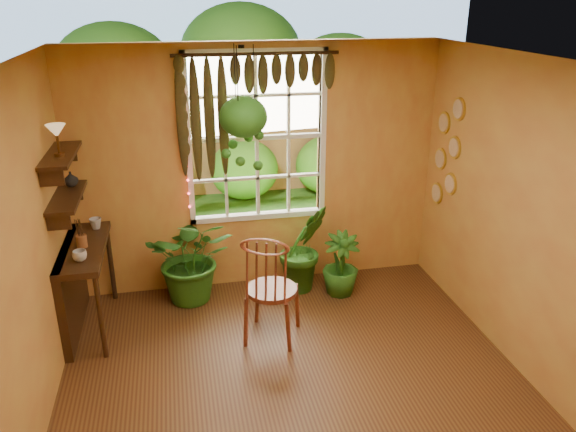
# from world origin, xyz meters

# --- Properties ---
(floor) EXTENTS (4.50, 4.50, 0.00)m
(floor) POSITION_xyz_m (0.00, 0.00, 0.00)
(floor) COLOR brown
(floor) RESTS_ON ground
(ceiling) EXTENTS (4.50, 4.50, 0.00)m
(ceiling) POSITION_xyz_m (0.00, 0.00, 2.70)
(ceiling) COLOR silver
(ceiling) RESTS_ON wall_back
(wall_back) EXTENTS (4.00, 0.00, 4.00)m
(wall_back) POSITION_xyz_m (0.00, 2.25, 1.35)
(wall_back) COLOR gold
(wall_back) RESTS_ON floor
(wall_left) EXTENTS (0.00, 4.50, 4.50)m
(wall_left) POSITION_xyz_m (-2.00, 0.00, 1.35)
(wall_left) COLOR gold
(wall_left) RESTS_ON floor
(wall_right) EXTENTS (0.00, 4.50, 4.50)m
(wall_right) POSITION_xyz_m (2.00, 0.00, 1.35)
(wall_right) COLOR gold
(wall_right) RESTS_ON floor
(window) EXTENTS (1.52, 0.10, 1.86)m
(window) POSITION_xyz_m (0.00, 2.28, 1.70)
(window) COLOR white
(window) RESTS_ON wall_back
(valance_vine) EXTENTS (1.70, 0.12, 1.10)m
(valance_vine) POSITION_xyz_m (-0.08, 2.16, 2.28)
(valance_vine) COLOR #371F0F
(valance_vine) RESTS_ON window
(string_lights) EXTENTS (0.03, 0.03, 1.54)m
(string_lights) POSITION_xyz_m (-0.76, 2.19, 1.75)
(string_lights) COLOR #FF2633
(string_lights) RESTS_ON window
(wall_plates) EXTENTS (0.04, 0.32, 1.10)m
(wall_plates) POSITION_xyz_m (1.98, 1.79, 1.55)
(wall_plates) COLOR #FCECCE
(wall_plates) RESTS_ON wall_right
(counter_ledge) EXTENTS (0.40, 1.20, 0.90)m
(counter_ledge) POSITION_xyz_m (-1.91, 1.60, 0.55)
(counter_ledge) COLOR #371F0F
(counter_ledge) RESTS_ON floor
(shelf_lower) EXTENTS (0.25, 0.90, 0.04)m
(shelf_lower) POSITION_xyz_m (-1.88, 1.60, 1.40)
(shelf_lower) COLOR #371F0F
(shelf_lower) RESTS_ON wall_left
(shelf_upper) EXTENTS (0.25, 0.90, 0.04)m
(shelf_upper) POSITION_xyz_m (-1.88, 1.60, 1.80)
(shelf_upper) COLOR #371F0F
(shelf_upper) RESTS_ON wall_left
(backyard) EXTENTS (14.00, 10.00, 12.00)m
(backyard) POSITION_xyz_m (0.24, 6.87, 1.28)
(backyard) COLOR #225518
(backyard) RESTS_ON ground
(windsor_chair) EXTENTS (0.65, 0.66, 1.31)m
(windsor_chair) POSITION_xyz_m (-0.08, 1.04, 0.38)
(windsor_chair) COLOR maroon
(windsor_chair) RESTS_ON floor
(potted_plant_left) EXTENTS (1.00, 0.89, 1.00)m
(potted_plant_left) POSITION_xyz_m (-0.77, 1.96, 0.50)
(potted_plant_left) COLOR #1C5416
(potted_plant_left) RESTS_ON floor
(potted_plant_mid) EXTENTS (0.65, 0.57, 1.01)m
(potted_plant_mid) POSITION_xyz_m (0.46, 1.95, 0.51)
(potted_plant_mid) COLOR #1C5416
(potted_plant_mid) RESTS_ON floor
(potted_plant_right) EXTENTS (0.42, 0.42, 0.72)m
(potted_plant_right) POSITION_xyz_m (0.83, 1.76, 0.36)
(potted_plant_right) COLOR #1C5416
(potted_plant_right) RESTS_ON floor
(hanging_basket) EXTENTS (0.48, 0.48, 1.21)m
(hanging_basket) POSITION_xyz_m (-0.19, 1.87, 1.97)
(hanging_basket) COLOR black
(hanging_basket) RESTS_ON ceiling
(cup_a) EXTENTS (0.16, 0.16, 0.10)m
(cup_a) POSITION_xyz_m (-1.78, 1.26, 0.95)
(cup_a) COLOR silver
(cup_a) RESTS_ON counter_ledge
(cup_b) EXTENTS (0.13, 0.13, 0.11)m
(cup_b) POSITION_xyz_m (-1.72, 2.01, 0.96)
(cup_b) COLOR beige
(cup_b) RESTS_ON counter_ledge
(brush_jar) EXTENTS (0.10, 0.10, 0.36)m
(brush_jar) POSITION_xyz_m (-1.80, 1.57, 1.04)
(brush_jar) COLOR brown
(brush_jar) RESTS_ON counter_ledge
(shelf_vase) EXTENTS (0.14, 0.14, 0.14)m
(shelf_vase) POSITION_xyz_m (-1.87, 1.88, 1.49)
(shelf_vase) COLOR #B2AD99
(shelf_vase) RESTS_ON shelf_lower
(tiffany_lamp) EXTENTS (0.17, 0.17, 0.28)m
(tiffany_lamp) POSITION_xyz_m (-1.86, 1.49, 2.03)
(tiffany_lamp) COLOR #583619
(tiffany_lamp) RESTS_ON shelf_upper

